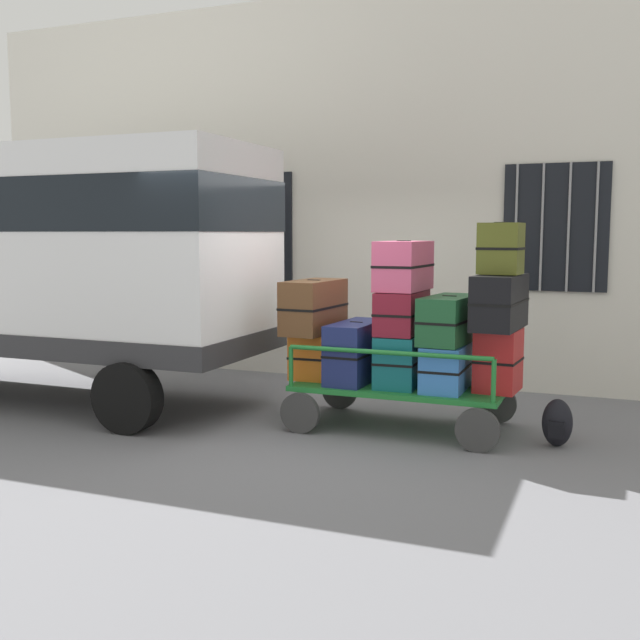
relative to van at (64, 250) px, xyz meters
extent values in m
plane|color=slate|center=(2.95, 0.12, -1.75)|extent=(40.00, 40.00, 0.00)
cube|color=silver|center=(2.95, 2.61, 0.75)|extent=(12.00, 0.30, 5.00)
cube|color=black|center=(1.15, 2.44, 0.25)|extent=(1.20, 0.04, 1.50)
cylinder|color=gray|center=(0.70, 2.40, 0.25)|extent=(0.03, 0.03, 1.50)
cylinder|color=gray|center=(1.00, 2.40, 0.25)|extent=(0.03, 0.03, 1.50)
cylinder|color=gray|center=(1.30, 2.40, 0.25)|extent=(0.03, 0.03, 1.50)
cylinder|color=gray|center=(1.60, 2.40, 0.25)|extent=(0.03, 0.03, 1.50)
cube|color=black|center=(5.15, 2.44, 0.25)|extent=(1.20, 0.04, 1.50)
cylinder|color=gray|center=(4.70, 2.40, 0.25)|extent=(0.03, 0.03, 1.50)
cylinder|color=gray|center=(5.00, 2.40, 0.25)|extent=(0.03, 0.03, 1.50)
cylinder|color=gray|center=(5.30, 2.40, 0.25)|extent=(0.03, 0.03, 1.50)
cylinder|color=gray|center=(5.60, 2.40, 0.25)|extent=(0.03, 0.03, 1.50)
cube|color=white|center=(0.00, 0.01, 0.00)|extent=(4.64, 1.85, 2.20)
cube|color=black|center=(0.00, 0.01, 0.48)|extent=(4.66, 1.87, 0.55)
cube|color=#2D2D30|center=(0.00, 0.01, -0.98)|extent=(4.68, 1.89, 0.24)
cylinder|color=black|center=(1.49, -0.92, -1.40)|extent=(0.70, 0.22, 0.70)
cube|color=#1E722D|center=(3.91, 0.25, -1.32)|extent=(2.03, 1.07, 0.05)
cylinder|color=#383838|center=(4.76, -0.31, -1.55)|extent=(0.40, 0.06, 0.40)
cylinder|color=#383838|center=(4.76, 0.80, -1.55)|extent=(0.40, 0.06, 0.40)
cylinder|color=#383838|center=(3.05, -0.31, -1.55)|extent=(0.40, 0.06, 0.40)
cylinder|color=#383838|center=(3.05, 0.80, -1.55)|extent=(0.40, 0.06, 0.40)
cylinder|color=#1E722D|center=(4.88, -0.25, -1.10)|extent=(0.04, 0.04, 0.39)
cylinder|color=#1E722D|center=(4.88, 0.74, -1.10)|extent=(0.04, 0.04, 0.39)
cylinder|color=#1E722D|center=(2.93, -0.25, -1.10)|extent=(0.04, 0.04, 0.39)
cylinder|color=#1E722D|center=(2.93, 0.74, -1.10)|extent=(0.04, 0.04, 0.39)
cylinder|color=#1E722D|center=(3.91, -0.25, -0.91)|extent=(1.95, 0.04, 0.04)
cylinder|color=#1E722D|center=(3.91, 0.74, -0.91)|extent=(1.95, 0.04, 0.04)
cube|color=orange|center=(2.97, 0.26, -1.07)|extent=(0.41, 0.59, 0.46)
cube|color=black|center=(2.97, 0.26, -1.07)|extent=(0.42, 0.60, 0.02)
cube|color=black|center=(2.97, 0.26, -0.84)|extent=(0.13, 0.04, 0.02)
cube|color=brown|center=(2.97, 0.25, -0.56)|extent=(0.44, 0.89, 0.54)
cube|color=black|center=(2.97, 0.25, -0.56)|extent=(0.45, 0.90, 0.02)
cube|color=black|center=(2.97, 0.25, -0.30)|extent=(0.14, 0.04, 0.02)
cube|color=navy|center=(3.44, 0.24, -1.00)|extent=(0.40, 0.93, 0.60)
cube|color=black|center=(3.44, 0.24, -1.00)|extent=(0.41, 0.94, 0.02)
cube|color=black|center=(3.44, 0.24, -0.71)|extent=(0.13, 0.03, 0.02)
cube|color=#0F5960|center=(3.91, 0.26, -1.05)|extent=(0.42, 0.87, 0.50)
cube|color=black|center=(3.91, 0.26, -1.05)|extent=(0.43, 0.88, 0.02)
cube|color=black|center=(3.91, 0.26, -0.80)|extent=(0.14, 0.04, 0.02)
cube|color=maroon|center=(3.91, 0.25, -0.58)|extent=(0.38, 0.78, 0.41)
cube|color=black|center=(3.91, 0.25, -0.58)|extent=(0.39, 0.79, 0.02)
cube|color=black|center=(3.91, 0.25, -0.38)|extent=(0.13, 0.03, 0.02)
cube|color=#CC4C72|center=(3.91, 0.29, -0.13)|extent=(0.42, 0.80, 0.48)
cube|color=black|center=(3.91, 0.29, -0.13)|extent=(0.43, 0.81, 0.02)
cube|color=black|center=(3.91, 0.29, 0.11)|extent=(0.14, 0.03, 0.02)
cube|color=#3372C6|center=(4.37, 0.27, -1.08)|extent=(0.38, 0.95, 0.43)
cube|color=black|center=(4.37, 0.27, -1.08)|extent=(0.39, 0.96, 0.02)
cube|color=black|center=(4.37, 0.27, -0.87)|extent=(0.13, 0.03, 0.02)
cube|color=#194C28|center=(4.37, 0.24, -0.63)|extent=(0.46, 0.89, 0.45)
cube|color=black|center=(4.37, 0.24, -0.63)|extent=(0.47, 0.90, 0.02)
cube|color=black|center=(4.37, 0.24, -0.41)|extent=(0.14, 0.04, 0.02)
cube|color=#B21E1E|center=(4.84, 0.27, -1.00)|extent=(0.41, 0.50, 0.59)
cube|color=black|center=(4.84, 0.27, -1.00)|extent=(0.42, 0.51, 0.02)
cube|color=black|center=(4.84, 0.27, -0.71)|extent=(0.13, 0.04, 0.02)
cube|color=black|center=(4.84, 0.25, -0.45)|extent=(0.44, 0.87, 0.51)
cube|color=black|center=(4.84, 0.25, -0.45)|extent=(0.45, 0.88, 0.02)
cube|color=black|center=(4.84, 0.25, -0.20)|extent=(0.13, 0.04, 0.02)
cube|color=#4C5119|center=(4.84, 0.23, 0.05)|extent=(0.40, 0.35, 0.47)
cube|color=black|center=(4.84, 0.23, 0.05)|extent=(0.41, 0.36, 0.02)
cube|color=black|center=(4.84, 0.23, 0.28)|extent=(0.13, 0.04, 0.02)
ellipsoid|color=black|center=(5.40, 0.15, -1.53)|extent=(0.27, 0.19, 0.44)
cube|color=black|center=(5.40, 0.06, -1.57)|extent=(0.14, 0.06, 0.15)
camera|label=1|loc=(5.87, -6.82, 0.19)|focal=41.98mm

